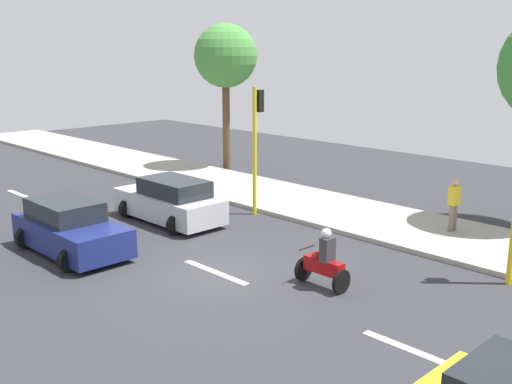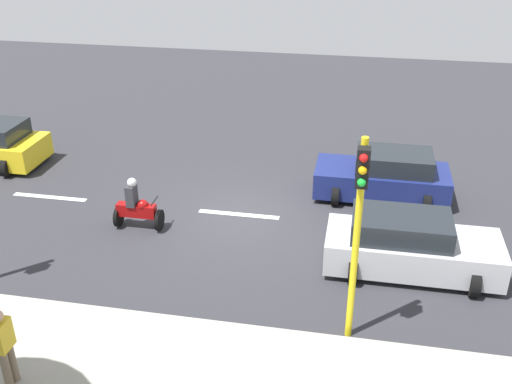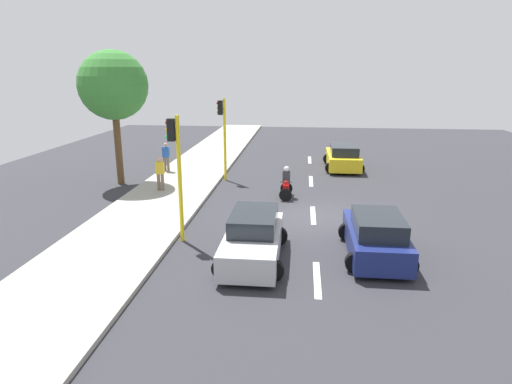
{
  "view_description": "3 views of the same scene",
  "coord_description": "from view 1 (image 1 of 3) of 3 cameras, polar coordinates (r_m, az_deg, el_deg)",
  "views": [
    {
      "loc": [
        -9.66,
        -11.45,
        5.73
      ],
      "look_at": [
        2.47,
        1.0,
        1.6
      ],
      "focal_mm": 42.25,
      "sensor_mm": 36.0,
      "label": 1
    },
    {
      "loc": [
        14.82,
        3.31,
        8.36
      ],
      "look_at": [
        1.16,
        0.73,
        1.38
      ],
      "focal_mm": 41.42,
      "sensor_mm": 36.0,
      "label": 2
    },
    {
      "loc": [
        0.56,
        18.02,
        5.96
      ],
      "look_at": [
        2.12,
        3.01,
        1.79
      ],
      "focal_mm": 31.11,
      "sensor_mm": 36.0,
      "label": 3
    }
  ],
  "objects": [
    {
      "name": "ground_plane",
      "position": [
        16.06,
        -3.86,
        -7.77
      ],
      "size": [
        40.0,
        60.0,
        0.1
      ],
      "primitive_type": "cube",
      "color": "#2D2D33"
    },
    {
      "name": "sidewalk",
      "position": [
        20.99,
        10.83,
        -2.51
      ],
      "size": [
        4.0,
        60.0,
        0.15
      ],
      "primitive_type": "cube",
      "color": "#9E998E",
      "rests_on": "ground"
    },
    {
      "name": "lane_stripe_north",
      "position": [
        12.48,
        14.93,
        -14.43
      ],
      "size": [
        0.2,
        2.4,
        0.01
      ],
      "primitive_type": "cube",
      "color": "white",
      "rests_on": "ground"
    },
    {
      "name": "lane_stripe_mid",
      "position": [
        16.04,
        -3.87,
        -7.58
      ],
      "size": [
        0.2,
        2.4,
        0.01
      ],
      "primitive_type": "cube",
      "color": "white",
      "rests_on": "ground"
    },
    {
      "name": "lane_stripe_south",
      "position": [
        20.75,
        -14.7,
        -3.1
      ],
      "size": [
        0.2,
        2.4,
        0.01
      ],
      "primitive_type": "cube",
      "color": "white",
      "rests_on": "ground"
    },
    {
      "name": "lane_stripe_far_south",
      "position": [
        26.0,
        -21.3,
        -0.28
      ],
      "size": [
        0.2,
        2.4,
        0.01
      ],
      "primitive_type": "cube",
      "color": "white",
      "rests_on": "ground"
    },
    {
      "name": "car_dark_blue",
      "position": [
        18.11,
        -17.18,
        -3.35
      ],
      "size": [
        2.18,
        4.02,
        1.52
      ],
      "color": "navy",
      "rests_on": "ground"
    },
    {
      "name": "car_silver",
      "position": [
        20.59,
        -8.13,
        -0.89
      ],
      "size": [
        2.14,
        4.23,
        1.52
      ],
      "color": "#B7B7BC",
      "rests_on": "ground"
    },
    {
      "name": "motorcycle",
      "position": [
        14.94,
        6.4,
        -6.64
      ],
      "size": [
        0.6,
        1.3,
        1.53
      ],
      "color": "black",
      "rests_on": "ground"
    },
    {
      "name": "pedestrian_near_signal",
      "position": [
        19.81,
        18.23,
        -0.97
      ],
      "size": [
        0.4,
        0.24,
        1.69
      ],
      "color": "#72604C",
      "rests_on": "sidewalk"
    },
    {
      "name": "traffic_light_corner",
      "position": [
        20.95,
        0.06,
        5.68
      ],
      "size": [
        0.49,
        0.24,
        4.5
      ],
      "color": "yellow",
      "rests_on": "ground"
    },
    {
      "name": "street_tree_south",
      "position": [
        29.16,
        -2.9,
        12.64
      ],
      "size": [
        3.0,
        3.0,
        6.94
      ],
      "color": "brown",
      "rests_on": "ground"
    }
  ]
}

